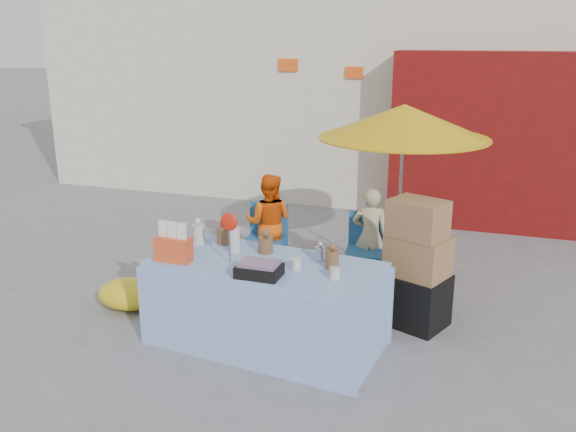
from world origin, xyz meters
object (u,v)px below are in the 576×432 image
(vendor_beige, at_px, (370,236))
(market_table, at_px, (265,302))
(chair_left, at_px, (265,254))
(chair_right, at_px, (367,266))
(box_stack, at_px, (417,269))
(vendor_orange, at_px, (269,223))
(umbrella, at_px, (404,122))

(vendor_beige, bearing_deg, market_table, 64.00)
(chair_left, xyz_separation_m, chair_right, (1.25, 0.00, 0.00))
(market_table, relative_size, box_stack, 1.73)
(vendor_orange, height_order, vendor_beige, vendor_orange)
(market_table, relative_size, vendor_orange, 1.84)
(box_stack, bearing_deg, chair_right, 129.31)
(vendor_orange, bearing_deg, box_stack, 147.51)
(vendor_orange, relative_size, umbrella, 0.59)
(umbrella, bearing_deg, vendor_beige, -153.43)
(chair_right, xyz_separation_m, umbrella, (0.30, 0.28, 1.64))
(umbrella, bearing_deg, chair_left, -169.62)
(chair_left, distance_m, vendor_orange, 0.38)
(vendor_orange, bearing_deg, umbrella, 179.10)
(market_table, relative_size, vendor_beige, 1.95)
(box_stack, bearing_deg, chair_left, 157.32)
(vendor_orange, relative_size, box_stack, 0.94)
(vendor_orange, height_order, box_stack, box_stack)
(chair_right, relative_size, umbrella, 0.41)
(chair_left, distance_m, umbrella, 2.27)
(market_table, distance_m, umbrella, 2.60)
(vendor_beige, bearing_deg, vendor_orange, -6.43)
(box_stack, bearing_deg, market_table, -146.30)
(vendor_beige, bearing_deg, umbrella, -159.86)
(market_table, xyz_separation_m, vendor_beige, (0.63, 1.78, 0.15))
(chair_left, bearing_deg, chair_right, -6.43)
(vendor_orange, bearing_deg, market_table, 102.61)
(vendor_beige, bearing_deg, chair_left, -0.30)
(box_stack, bearing_deg, umbrella, 107.90)
(vendor_orange, height_order, umbrella, umbrella)
(umbrella, height_order, box_stack, umbrella)
(market_table, distance_m, box_stack, 1.55)
(market_table, distance_m, chair_left, 1.77)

